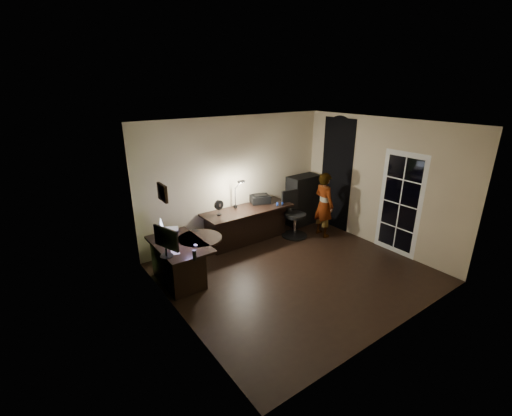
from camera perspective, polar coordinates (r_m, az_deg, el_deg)
floor at (r=6.53m, az=6.56°, el=-10.65°), size 4.50×4.00×0.01m
ceiling at (r=5.66m, az=7.67°, el=13.70°), size 4.50×4.00×0.01m
wall_back at (r=7.48m, az=-3.33°, el=4.79°), size 4.50×0.01×2.70m
wall_front at (r=4.80m, az=23.46°, el=-5.88°), size 4.50×0.01×2.70m
wall_left at (r=4.82m, az=-13.25°, el=-4.55°), size 0.01×4.00×2.70m
wall_right at (r=7.61m, az=19.77°, el=3.89°), size 0.01×4.00×2.70m
green_wall_overlay at (r=4.82m, az=-13.09°, el=-4.51°), size 0.00×4.00×2.70m
arched_doorway at (r=8.29m, az=13.22°, el=5.44°), size 0.01×0.90×2.60m
french_door at (r=7.39m, az=22.85°, el=0.59°), size 0.02×0.92×2.10m
framed_picture at (r=5.05m, az=-15.33°, el=2.49°), size 0.04×0.30×0.25m
desk_left at (r=6.20m, az=-12.43°, el=-8.82°), size 0.79×1.28×0.73m
desk_right at (r=7.53m, az=-1.33°, el=-2.89°), size 2.04×0.73×0.76m
cabinet at (r=8.51m, az=7.80°, el=1.35°), size 0.83×0.44×1.22m
laptop_stand at (r=6.39m, az=-14.13°, el=-3.96°), size 0.32×0.30×0.11m
laptop at (r=6.32m, az=-14.25°, el=-2.58°), size 0.40×0.39×0.22m
monitor at (r=5.59m, az=-14.82°, el=-6.21°), size 0.27×0.54×0.35m
mouse at (r=5.90m, az=-10.03°, el=-6.11°), size 0.07×0.09×0.03m
phone at (r=6.49m, az=-9.99°, el=-3.71°), size 0.10×0.15×0.01m
pen at (r=5.86m, az=-9.98°, el=-6.43°), size 0.02×0.15×0.01m
speaker at (r=5.44m, az=-10.22°, el=-7.71°), size 0.07×0.07×0.16m
notepad at (r=5.75m, az=-13.29°, el=-7.21°), size 0.18×0.21×0.01m
desk_fan at (r=7.03m, az=-6.22°, el=0.10°), size 0.22×0.15×0.32m
headphones at (r=7.59m, az=3.99°, el=0.79°), size 0.20×0.15×0.09m
printer at (r=7.73m, az=0.66°, el=1.58°), size 0.50×0.44×0.19m
desk_lamp at (r=7.33m, az=-3.51°, el=2.65°), size 0.23×0.35×0.71m
office_chair at (r=7.78m, az=6.55°, el=-1.14°), size 0.66×0.66×1.04m
person at (r=7.86m, az=11.24°, el=0.54°), size 0.39×0.55×1.48m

